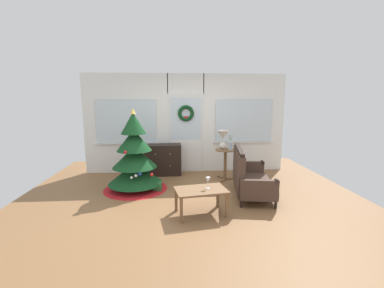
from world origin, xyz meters
name	(u,v)px	position (x,y,z in m)	size (l,w,h in m)	color
ground_plane	(191,201)	(0.00, 0.00, 0.00)	(6.76, 6.76, 0.00)	brown
back_wall_with_door	(186,123)	(0.00, 2.08, 1.28)	(5.20, 0.19, 2.55)	white
christmas_tree	(135,161)	(-1.15, 0.74, 0.61)	(1.35, 1.35, 1.73)	#4C331E
dresser_cabinet	(163,160)	(-0.59, 1.79, 0.39)	(0.91, 0.46, 0.78)	black
settee_sofa	(248,176)	(1.16, 0.25, 0.38)	(0.91, 1.54, 0.96)	black
side_table	(225,158)	(0.89, 1.26, 0.52)	(0.50, 0.48, 0.74)	brown
table_lamp	(223,137)	(0.83, 1.30, 1.02)	(0.28, 0.28, 0.44)	silver
flower_vase	(230,145)	(0.99, 1.20, 0.86)	(0.11, 0.10, 0.35)	#99ADBC
coffee_table	(201,193)	(0.12, -0.59, 0.37)	(0.92, 0.66, 0.44)	brown
wine_glass	(208,180)	(0.24, -0.56, 0.58)	(0.08, 0.08, 0.20)	silver
gift_box	(157,187)	(-0.68, 0.59, 0.09)	(0.18, 0.16, 0.18)	#266633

